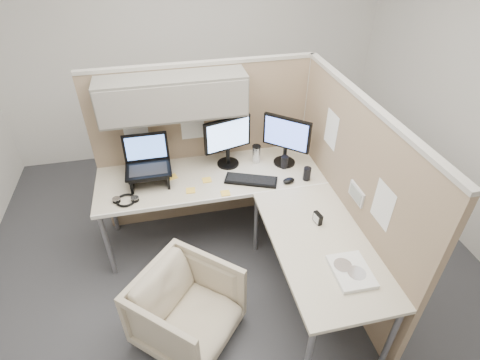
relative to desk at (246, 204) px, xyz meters
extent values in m
plane|color=#35353A|center=(-0.12, -0.13, -0.69)|extent=(4.50, 4.50, 0.00)
cube|color=#977D62|center=(-0.22, 0.77, 0.11)|extent=(2.00, 0.05, 1.60)
cube|color=#A8A399|center=(-0.22, 0.77, 0.93)|extent=(2.00, 0.06, 0.03)
cube|color=slate|center=(-0.47, 0.62, 0.73)|extent=(1.20, 0.34, 0.34)
cube|color=gray|center=(-0.47, 0.45, 0.73)|extent=(1.18, 0.01, 0.30)
plane|color=white|center=(-0.82, 0.75, 0.46)|extent=(0.26, 0.00, 0.26)
plane|color=white|center=(-0.32, 0.75, 0.39)|extent=(0.26, 0.00, 0.26)
cube|color=#977D62|center=(0.78, -0.23, 0.11)|extent=(0.05, 2.00, 1.60)
cube|color=#A8A399|center=(0.78, -0.23, 0.93)|extent=(0.06, 2.00, 0.03)
cube|color=#A8A399|center=(0.78, 0.77, 0.11)|extent=(0.06, 0.06, 1.60)
cube|color=silver|center=(0.75, -0.38, 0.27)|extent=(0.02, 0.20, 0.12)
cube|color=gray|center=(0.73, -0.38, 0.27)|extent=(0.00, 0.16, 0.09)
plane|color=white|center=(0.75, 0.17, 0.51)|extent=(0.00, 0.26, 0.26)
plane|color=white|center=(0.75, -0.68, 0.41)|extent=(0.00, 0.26, 0.26)
cube|color=beige|center=(-0.22, 0.41, 0.03)|extent=(2.00, 0.68, 0.03)
cube|color=beige|center=(0.41, -0.58, 0.03)|extent=(0.68, 1.30, 0.03)
cube|color=white|center=(-0.22, 0.07, 0.03)|extent=(2.00, 0.02, 0.03)
cylinder|color=gray|center=(-1.17, 0.12, -0.34)|extent=(0.04, 0.04, 0.70)
cylinder|color=gray|center=(-1.17, 0.70, -0.34)|extent=(0.04, 0.04, 0.70)
cylinder|color=gray|center=(0.13, -1.18, -0.34)|extent=(0.04, 0.04, 0.70)
cylinder|color=gray|center=(0.71, -1.18, -0.34)|extent=(0.04, 0.04, 0.70)
cylinder|color=gray|center=(0.13, 0.12, -0.34)|extent=(0.04, 0.04, 0.70)
imported|color=beige|center=(-0.58, -0.61, -0.35)|extent=(0.89, 0.89, 0.67)
cylinder|color=black|center=(-0.04, 0.55, 0.05)|extent=(0.20, 0.20, 0.02)
cylinder|color=black|center=(-0.04, 0.55, 0.13)|extent=(0.04, 0.04, 0.15)
cube|color=black|center=(-0.04, 0.55, 0.36)|extent=(0.43, 0.15, 0.30)
cube|color=#93BDFE|center=(-0.04, 0.53, 0.36)|extent=(0.39, 0.11, 0.26)
cylinder|color=black|center=(0.47, 0.46, 0.05)|extent=(0.20, 0.20, 0.02)
cylinder|color=black|center=(0.47, 0.46, 0.13)|extent=(0.04, 0.04, 0.15)
cube|color=black|center=(0.47, 0.46, 0.36)|extent=(0.35, 0.32, 0.30)
cube|color=#5978F2|center=(0.46, 0.44, 0.36)|extent=(0.30, 0.27, 0.26)
cube|color=black|center=(-0.75, 0.40, 0.17)|extent=(0.33, 0.27, 0.02)
cube|color=black|center=(-0.90, 0.40, 0.11)|extent=(0.02, 0.25, 0.13)
cube|color=black|center=(-0.60, 0.40, 0.11)|extent=(0.02, 0.25, 0.13)
cube|color=black|center=(-0.75, 0.40, 0.19)|extent=(0.38, 0.27, 0.02)
cube|color=black|center=(-0.75, 0.56, 0.32)|extent=(0.38, 0.06, 0.24)
cube|color=#598CF2|center=(-0.75, 0.55, 0.31)|extent=(0.33, 0.04, 0.20)
cube|color=black|center=(0.10, 0.24, 0.05)|extent=(0.47, 0.31, 0.02)
ellipsoid|color=black|center=(0.41, 0.16, 0.06)|extent=(0.13, 0.10, 0.04)
cylinder|color=silver|center=(0.22, 0.53, 0.12)|extent=(0.08, 0.08, 0.16)
cylinder|color=black|center=(0.22, 0.53, 0.21)|extent=(0.08, 0.08, 0.01)
cylinder|color=black|center=(0.58, 0.16, 0.10)|extent=(0.07, 0.07, 0.12)
cylinder|color=black|center=(0.45, 0.38, 0.10)|extent=(0.07, 0.07, 0.12)
cube|color=yellow|center=(-0.43, 0.22, 0.05)|extent=(0.08, 0.08, 0.01)
cube|color=yellow|center=(-0.56, 0.45, 0.05)|extent=(0.09, 0.09, 0.01)
cube|color=yellow|center=(-0.15, 0.12, 0.05)|extent=(0.08, 0.08, 0.01)
cube|color=yellow|center=(-0.27, 0.34, 0.05)|extent=(0.08, 0.08, 0.01)
torus|color=black|center=(-0.96, 0.20, 0.05)|extent=(0.19, 0.19, 0.02)
cylinder|color=black|center=(-1.03, 0.21, 0.06)|extent=(0.06, 0.06, 0.03)
cylinder|color=black|center=(-0.88, 0.19, 0.06)|extent=(0.06, 0.06, 0.03)
cube|color=white|center=(0.50, -0.88, 0.06)|extent=(0.25, 0.31, 0.03)
cylinder|color=silver|center=(0.52, -0.91, 0.07)|extent=(0.12, 0.12, 0.00)
cylinder|color=silver|center=(0.46, -0.83, 0.08)|extent=(0.12, 0.12, 0.00)
cube|color=black|center=(0.46, -0.37, 0.09)|extent=(0.05, 0.09, 0.09)
cube|color=white|center=(0.45, -0.38, 0.09)|extent=(0.02, 0.07, 0.07)
camera|label=1|loc=(-0.57, -2.28, 1.99)|focal=28.00mm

